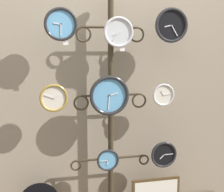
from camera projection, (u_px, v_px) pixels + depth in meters
name	position (u px, v px, depth m)	size (l,w,h in m)	color
shop_wall	(107.00, 60.00, 2.75)	(4.40, 0.04, 2.80)	gray
display_stand	(111.00, 132.00, 2.70)	(0.71, 0.38, 1.98)	#382D1E
clock_top_left	(61.00, 24.00, 2.36)	(0.25, 0.04, 0.25)	#60A8DB
clock_top_center	(118.00, 32.00, 2.49)	(0.25, 0.04, 0.25)	silver
clock_top_right	(171.00, 25.00, 2.55)	(0.29, 0.04, 0.29)	black
clock_middle_left	(54.00, 98.00, 2.44)	(0.22, 0.04, 0.22)	silver
clock_middle_center	(109.00, 96.00, 2.52)	(0.33, 0.04, 0.33)	#60A8DB
clock_middle_right	(163.00, 95.00, 2.66)	(0.19, 0.04, 0.19)	silver
clock_bottom_center	(108.00, 160.00, 2.62)	(0.19, 0.04, 0.19)	#60A8DB
clock_bottom_right	(164.00, 154.00, 2.72)	(0.24, 0.04, 0.24)	black
price_tag_upper	(66.00, 43.00, 2.39)	(0.04, 0.00, 0.03)	white
price_tag_mid	(122.00, 49.00, 2.52)	(0.04, 0.00, 0.03)	white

